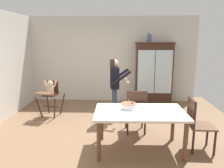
{
  "coord_description": "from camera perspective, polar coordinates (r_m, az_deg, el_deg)",
  "views": [
    {
      "loc": [
        0.3,
        -4.38,
        2.01
      ],
      "look_at": [
        0.08,
        0.7,
        0.95
      ],
      "focal_mm": 34.94,
      "sensor_mm": 36.0,
      "label": 1
    }
  ],
  "objects": [
    {
      "name": "wall_back",
      "position": [
        7.05,
        0.04,
        6.4
      ],
      "size": [
        5.32,
        0.06,
        2.7
      ],
      "primitive_type": "cube",
      "color": "beige",
      "rests_on": "ground_plane"
    },
    {
      "name": "adult_person",
      "position": [
        5.34,
        0.75,
        0.53
      ],
      "size": [
        0.54,
        0.53,
        1.53
      ],
      "rotation": [
        0.0,
        0.0,
        1.69
      ],
      "color": "#33425B",
      "rests_on": "ground_plane"
    },
    {
      "name": "high_chair_with_toddler",
      "position": [
        5.9,
        -15.82,
        -1.96
      ],
      "size": [
        0.67,
        0.76,
        0.95
      ],
      "rotation": [
        0.0,
        0.0,
        -0.19
      ],
      "color": "#382116",
      "rests_on": "ground_plane"
    },
    {
      "name": "birthday_cake",
      "position": [
        4.05,
        4.38,
        -5.73
      ],
      "size": [
        0.28,
        0.28,
        0.19
      ],
      "color": "white",
      "rests_on": "dining_table"
    },
    {
      "name": "ceramic_vase",
      "position": [
        6.8,
        9.72,
        11.74
      ],
      "size": [
        0.13,
        0.13,
        0.27
      ],
      "color": "#3D567F",
      "rests_on": "china_cabinet"
    },
    {
      "name": "china_cabinet",
      "position": [
        6.9,
        10.85,
        2.8
      ],
      "size": [
        1.17,
        0.48,
        1.91
      ],
      "color": "#382116",
      "rests_on": "ground_plane"
    },
    {
      "name": "dining_chair_right_end",
      "position": [
        4.26,
        21.17,
        -9.02
      ],
      "size": [
        0.45,
        0.45,
        0.96
      ],
      "rotation": [
        0.0,
        0.0,
        1.54
      ],
      "color": "#382116",
      "rests_on": "ground_plane"
    },
    {
      "name": "dining_table",
      "position": [
        3.98,
        7.26,
        -8.25
      ],
      "size": [
        1.63,
        1.01,
        0.74
      ],
      "color": "silver",
      "rests_on": "ground_plane"
    },
    {
      "name": "dining_chair_far_side",
      "position": [
        4.67,
        6.31,
        -6.43
      ],
      "size": [
        0.47,
        0.47,
        0.96
      ],
      "rotation": [
        0.0,
        0.0,
        3.21
      ],
      "color": "#382116",
      "rests_on": "ground_plane"
    },
    {
      "name": "ground_plane",
      "position": [
        4.83,
        -1.33,
        -12.83
      ],
      "size": [
        6.24,
        6.24,
        0.0
      ],
      "primitive_type": "plane",
      "color": "brown"
    }
  ]
}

